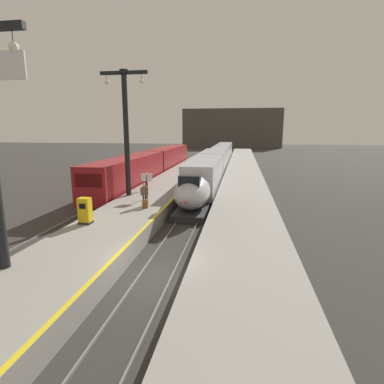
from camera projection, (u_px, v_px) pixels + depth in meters
name	position (u px, v px, depth m)	size (l,w,h in m)	color
ground_plane	(155.00, 279.00, 14.07)	(260.00, 260.00, 0.00)	#33302D
platform_left	(178.00, 179.00, 38.53)	(4.80, 110.00, 1.05)	gray
platform_right	(243.00, 181.00, 37.28)	(4.80, 110.00, 1.05)	gray
platform_left_safety_stripe	(196.00, 176.00, 38.07)	(0.20, 107.80, 0.01)	yellow
rail_main_left	(206.00, 180.00, 40.77)	(0.08, 110.00, 0.12)	slate
rail_main_right	(218.00, 180.00, 40.54)	(0.08, 110.00, 0.12)	slate
rail_secondary_left	(147.00, 179.00, 42.02)	(0.08, 110.00, 0.12)	slate
rail_secondary_right	(158.00, 179.00, 41.79)	(0.08, 110.00, 0.12)	slate
highspeed_train_main	(217.00, 160.00, 47.94)	(2.92, 55.92, 3.60)	silver
regional_train_adjacent	(153.00, 163.00, 41.79)	(2.85, 36.60, 3.80)	maroon
station_column_mid	(126.00, 123.00, 25.71)	(4.00, 0.68, 10.40)	black
passenger_near_edge	(144.00, 193.00, 22.94)	(0.55, 0.32, 1.69)	#23232D
passenger_mid_platform	(146.00, 180.00, 29.01)	(0.35, 0.53, 1.69)	#23232D
rolling_suitcase	(145.00, 204.00, 22.47)	(0.40, 0.22, 0.98)	brown
ticket_machine_yellow	(85.00, 212.00, 18.67)	(0.76, 0.62, 1.60)	yellow
departure_info_board	(147.00, 181.00, 25.15)	(0.90, 0.10, 2.12)	maroon
terminus_back_wall	(232.00, 128.00, 111.34)	(36.00, 2.00, 14.00)	#4C4742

